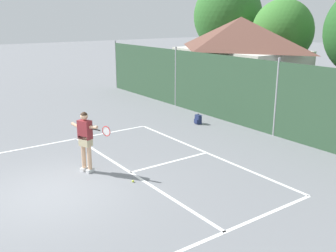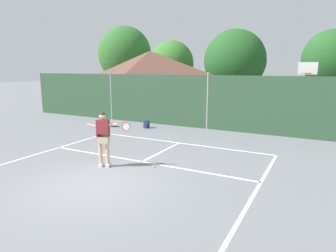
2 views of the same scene
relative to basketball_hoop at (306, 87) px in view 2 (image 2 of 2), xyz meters
The scene contains 9 objects.
ground_plane 11.68m from the basketball_hoop, 114.09° to the right, with size 120.00×120.00×0.00m, color slate.
court_markings 11.11m from the basketball_hoop, 115.48° to the right, with size 8.30×11.10×0.01m.
chainlink_fence 4.97m from the basketball_hoop, 162.73° to the right, with size 26.09×0.09×3.05m.
basketball_hoop is the anchor object (origin of this frame).
clubhouse_building 11.21m from the basketball_hoop, 165.54° to the left, with size 7.29×4.87×4.51m.
treeline_backdrop 8.40m from the basketball_hoop, 126.91° to the left, with size 26.86×4.64×7.07m.
tennis_player 10.61m from the basketball_hoop, 121.51° to the right, with size 1.32×0.67×1.85m.
tennis_ball 9.47m from the basketball_hoop, 115.88° to the right, with size 0.07×0.07×0.07m, color #CCE033.
backpack_navy 8.48m from the basketball_hoop, 160.04° to the right, with size 0.29×0.26×0.46m.
Camera 2 is at (5.48, -5.93, 3.27)m, focal length 31.49 mm.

